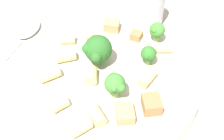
{
  "coord_description": "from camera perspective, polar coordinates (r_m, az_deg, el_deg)",
  "views": [
    {
      "loc": [
        0.28,
        0.07,
        0.36
      ],
      "look_at": [
        0.0,
        0.0,
        0.05
      ],
      "focal_mm": 50.0,
      "sensor_mm": 36.0,
      "label": 1
    }
  ],
  "objects": [
    {
      "name": "broccoli_floret_3",
      "position": [
        0.39,
        0.59,
        -2.58
      ],
      "size": [
        0.03,
        0.03,
        0.04
      ],
      "color": "#9EC175",
      "rests_on": "pasta_bowl"
    },
    {
      "name": "rigatoni_8",
      "position": [
        0.39,
        -9.62,
        -6.28
      ],
      "size": [
        0.03,
        0.02,
        0.01
      ],
      "primitive_type": "cylinder",
      "rotation": [
        1.57,
        0.0,
        0.89
      ],
      "color": "beige",
      "rests_on": "pasta_bowl"
    },
    {
      "name": "broccoli_floret_1",
      "position": [
        0.43,
        -2.69,
        3.92
      ],
      "size": [
        0.04,
        0.04,
        0.05
      ],
      "color": "#84AD60",
      "rests_on": "pasta_bowl"
    },
    {
      "name": "broccoli_floret_0",
      "position": [
        0.43,
        6.66,
        2.9
      ],
      "size": [
        0.02,
        0.02,
        0.03
      ],
      "color": "#93B766",
      "rests_on": "pasta_bowl"
    },
    {
      "name": "rigatoni_6",
      "position": [
        0.42,
        -3.94,
        -1.03
      ],
      "size": [
        0.03,
        0.02,
        0.02
      ],
      "primitive_type": "cylinder",
      "rotation": [
        1.57,
        0.0,
        1.83
      ],
      "color": "beige",
      "rests_on": "pasta_bowl"
    },
    {
      "name": "chicken_chunk_4",
      "position": [
        0.39,
        7.26,
        -6.22
      ],
      "size": [
        0.03,
        0.03,
        0.02
      ],
      "primitive_type": "cube",
      "rotation": [
        0.0,
        0.0,
        0.38
      ],
      "color": "#A87A4C",
      "rests_on": "pasta_bowl"
    },
    {
      "name": "broccoli_floret_2",
      "position": [
        0.47,
        8.18,
        7.14
      ],
      "size": [
        0.02,
        0.02,
        0.03
      ],
      "color": "#9EC175",
      "rests_on": "pasta_bowl"
    },
    {
      "name": "spoon",
      "position": [
        0.56,
        -16.24,
        5.81
      ],
      "size": [
        0.18,
        0.04,
        0.01
      ],
      "color": "silver",
      "rests_on": "ground_plane"
    },
    {
      "name": "rigatoni_0",
      "position": [
        0.43,
        -11.35,
        -0.8
      ],
      "size": [
        0.03,
        0.03,
        0.02
      ],
      "primitive_type": "cylinder",
      "rotation": [
        1.57,
        0.0,
        0.77
      ],
      "color": "beige",
      "rests_on": "pasta_bowl"
    },
    {
      "name": "rigatoni_3",
      "position": [
        0.45,
        -8.48,
        2.53
      ],
      "size": [
        0.03,
        0.03,
        0.02
      ],
      "primitive_type": "cylinder",
      "rotation": [
        1.57,
        0.0,
        0.53
      ],
      "color": "beige",
      "rests_on": "pasta_bowl"
    },
    {
      "name": "pepper_shaker",
      "position": [
        0.55,
        7.9,
        12.08
      ],
      "size": [
        0.03,
        0.03,
        0.09
      ],
      "color": "silver",
      "rests_on": "ground_plane"
    },
    {
      "name": "ground_plane",
      "position": [
        0.46,
        0.0,
        -3.89
      ],
      "size": [
        2.0,
        2.0,
        0.0
      ],
      "primitive_type": "plane",
      "color": "#BCB29E"
    },
    {
      "name": "pasta_bowl",
      "position": [
        0.44,
        0.0,
        -2.19
      ],
      "size": [
        0.25,
        0.25,
        0.04
      ],
      "color": "silver",
      "rests_on": "ground_plane"
    },
    {
      "name": "chicken_chunk_0",
      "position": [
        0.5,
        -0.05,
        8.1
      ],
      "size": [
        0.02,
        0.02,
        0.02
      ],
      "primitive_type": "cube",
      "rotation": [
        0.0,
        0.0,
        1.64
      ],
      "color": "tan",
      "rests_on": "pasta_bowl"
    },
    {
      "name": "rigatoni_1",
      "position": [
        0.37,
        -5.76,
        -10.45
      ],
      "size": [
        0.03,
        0.03,
        0.01
      ],
      "primitive_type": "cylinder",
      "rotation": [
        1.57,
        0.0,
        0.87
      ],
      "color": "beige",
      "rests_on": "pasta_bowl"
    },
    {
      "name": "chicken_chunk_3",
      "position": [
        0.48,
        4.45,
        6.29
      ],
      "size": [
        0.02,
        0.02,
        0.01
      ],
      "primitive_type": "cube",
      "rotation": [
        0.0,
        0.0,
        1.39
      ],
      "color": "#A87A4C",
      "rests_on": "pasta_bowl"
    },
    {
      "name": "rigatoni_7",
      "position": [
        0.38,
        -2.21,
        -8.4
      ],
      "size": [
        0.03,
        0.03,
        0.02
      ],
      "primitive_type": "cylinder",
      "rotation": [
        1.57,
        0.0,
        2.32
      ],
      "color": "beige",
      "rests_on": "pasta_bowl"
    },
    {
      "name": "rigatoni_2",
      "position": [
        0.48,
        -8.12,
        5.58
      ],
      "size": [
        0.02,
        0.02,
        0.01
      ],
      "primitive_type": "cylinder",
      "rotation": [
        1.57,
        0.0,
        0.29
      ],
      "color": "beige",
      "rests_on": "pasta_bowl"
    },
    {
      "name": "chicken_chunk_2",
      "position": [
        0.48,
        -3.3,
        5.63
      ],
      "size": [
        0.02,
        0.02,
        0.01
      ],
      "primitive_type": "cube",
      "rotation": [
        0.0,
        0.0,
        0.9
      ],
      "color": "tan",
      "rests_on": "pasta_bowl"
    },
    {
      "name": "rigatoni_5",
      "position": [
        0.42,
        6.44,
        -1.63
      ],
      "size": [
        0.03,
        0.02,
        0.01
      ],
      "primitive_type": "cylinder",
      "rotation": [
        1.57,
        0.0,
        1.21
      ],
      "color": "beige",
      "rests_on": "pasta_bowl"
    },
    {
      "name": "rigatoni_4",
      "position": [
        0.46,
        9.4,
        3.96
      ],
      "size": [
        0.02,
        0.03,
        0.01
      ],
      "primitive_type": "cylinder",
      "rotation": [
        1.57,
        0.0,
        0.27
      ],
      "color": "beige",
      "rests_on": "pasta_bowl"
    },
    {
      "name": "chicken_chunk_1",
      "position": [
        0.38,
        2.34,
        -7.95
      ],
      "size": [
        0.03,
        0.03,
        0.01
      ],
      "primitive_type": "cube",
      "rotation": [
        0.0,
        0.0,
        0.36
      ],
      "color": "tan",
      "rests_on": "pasta_bowl"
    }
  ]
}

